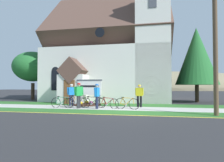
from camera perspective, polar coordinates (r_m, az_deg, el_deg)
ground at (r=15.96m, az=5.33°, el=-7.12°), size 140.00×140.00×0.00m
sidewalk_slab at (r=14.37m, az=-7.72°, el=-7.71°), size 32.00×2.35×0.01m
grass_verge at (r=12.43m, az=-10.93°, el=-8.66°), size 32.00×1.84×0.01m
church_lawn at (r=16.78m, az=-4.85°, el=-6.84°), size 24.00×2.74×0.01m
curb_paint_stripe at (r=11.45m, az=-12.99°, el=-9.26°), size 28.00×0.16×0.01m
church_building at (r=23.21m, az=0.54°, el=7.17°), size 13.33×12.73×12.97m
church_sign at (r=16.64m, az=-6.66°, el=-2.05°), size 2.21×0.19×2.13m
flower_bed at (r=16.14m, az=-7.38°, el=-6.78°), size 2.30×2.30×0.34m
bicycle_white at (r=13.76m, az=-1.30°, el=-6.48°), size 1.67×0.61×0.82m
bicycle_blue at (r=14.22m, az=-5.74°, el=-6.23°), size 1.75×0.53×0.85m
bicycle_green at (r=14.89m, az=-10.39°, el=-6.03°), size 1.78×0.34×0.84m
bicycle_orange at (r=14.50m, az=-14.50°, el=-6.12°), size 1.73×0.13×0.85m
bicycle_silver at (r=13.23m, az=4.42°, el=-6.58°), size 1.70×0.42×0.84m
cyclist_in_white_jersey at (r=15.81m, az=-11.84°, el=-3.46°), size 0.58×0.49×1.72m
cyclist_in_blue_jersey at (r=14.56m, az=8.04°, el=-3.78°), size 0.63×0.33×1.67m
cyclist_in_red_jersey at (r=13.76m, az=-9.74°, el=-3.55°), size 0.50×0.67×1.79m
cyclist_in_green_jersey at (r=13.36m, az=-4.45°, el=-3.88°), size 0.30×0.72×1.71m
utility_pole at (r=12.12m, az=27.54°, el=15.23°), size 3.12×0.28×9.06m
roadside_conifer at (r=20.88m, az=23.56°, el=6.72°), size 4.06×4.06×7.34m
yard_deciduous_tree at (r=24.43m, az=-22.17°, el=3.88°), size 4.52×4.52×5.56m
distant_hill at (r=90.69m, az=14.09°, el=-2.52°), size 101.18×45.25×16.30m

